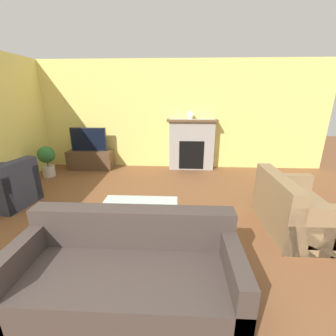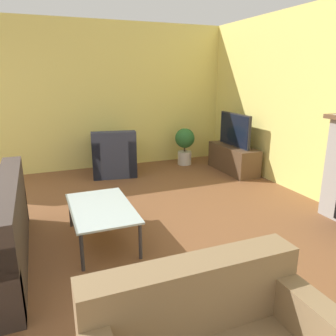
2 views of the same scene
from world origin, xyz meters
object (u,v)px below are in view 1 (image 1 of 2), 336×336
at_px(couch_loveseat, 294,211).
at_px(coffee_table, 139,208).
at_px(potted_plant, 47,159).
at_px(couch_sectional, 128,275).
at_px(armchair_by_window, 8,189).
at_px(mantel_clock, 190,115).
at_px(tv, 88,139).

relative_size(couch_loveseat, coffee_table, 1.13).
height_order(coffee_table, potted_plant, potted_plant).
bearing_deg(potted_plant, couch_sectional, -51.14).
bearing_deg(couch_sectional, couch_loveseat, 31.41).
relative_size(couch_loveseat, armchair_by_window, 1.33).
relative_size(couch_sectional, potted_plant, 2.73).
relative_size(armchair_by_window, mantel_clock, 4.43).
distance_m(couch_sectional, potted_plant, 4.24).
bearing_deg(armchair_by_window, potted_plant, -166.24).
bearing_deg(armchair_by_window, couch_sectional, 63.36).
relative_size(couch_loveseat, potted_plant, 1.67).
relative_size(couch_sectional, armchair_by_window, 2.18).
xyz_separation_m(couch_sectional, potted_plant, (-2.66, 3.30, 0.14)).
distance_m(couch_sectional, mantel_clock, 4.28).
bearing_deg(tv, couch_sectional, -64.59).
height_order(couch_loveseat, potted_plant, couch_loveseat).
bearing_deg(couch_loveseat, mantel_clock, 26.62).
distance_m(armchair_by_window, potted_plant, 1.48).
bearing_deg(potted_plant, tv, 38.60).
distance_m(armchair_by_window, mantel_clock, 4.10).
bearing_deg(potted_plant, armchair_by_window, -85.38).
distance_m(couch_loveseat, coffee_table, 2.21).
height_order(couch_loveseat, mantel_clock, mantel_clock).
bearing_deg(coffee_table, tv, 122.42).
xyz_separation_m(couch_loveseat, mantel_clock, (-1.40, 2.78, 1.10)).
bearing_deg(coffee_table, couch_sectional, -85.12).
bearing_deg(tv, armchair_by_window, -107.75).
distance_m(tv, couch_loveseat, 4.80).
height_order(couch_sectional, coffee_table, couch_sectional).
bearing_deg(couch_loveseat, coffee_table, 93.68).
distance_m(coffee_table, mantel_clock, 3.21).
bearing_deg(mantel_clock, armchair_by_window, -145.42).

